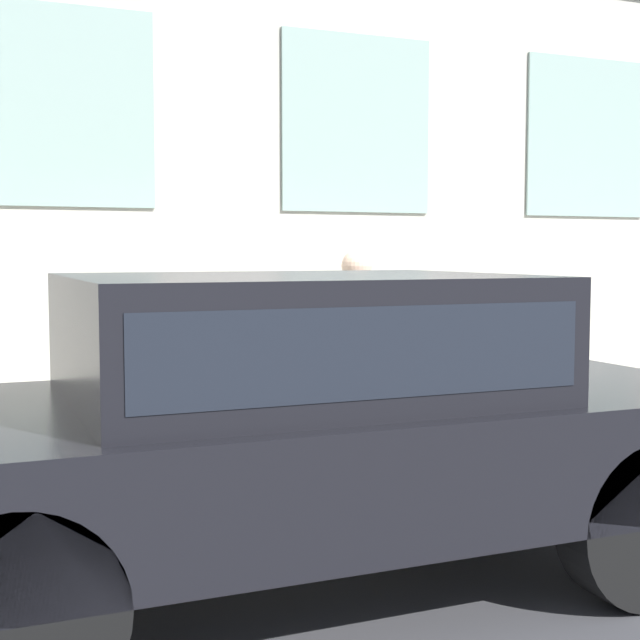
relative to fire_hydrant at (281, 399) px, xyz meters
name	(u,v)px	position (x,y,z in m)	size (l,w,h in m)	color
ground_plane	(345,493)	(-0.62, -0.25, -0.59)	(80.00, 80.00, 0.00)	#47474C
sidewalk	(272,440)	(0.91, -0.25, -0.52)	(3.05, 60.00, 0.15)	#B2ADA3
fire_hydrant	(281,399)	(0.00, 0.00, 0.00)	(0.33, 0.44, 0.86)	gold
person	(356,327)	(0.30, -0.77, 0.50)	(0.38, 0.25, 1.56)	#998466
parked_car_charcoal_near	(297,411)	(-2.11, 0.69, 0.31)	(1.96, 4.59, 1.58)	black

